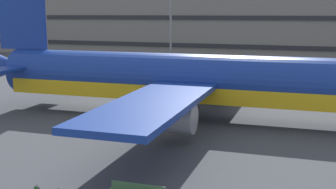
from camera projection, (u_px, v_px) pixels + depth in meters
The scene contains 3 objects.
ground_plane at pixel (150, 126), 31.34m from camera, with size 600.00×600.00×0.00m, color #424449.
terminal_structure at pixel (260, 17), 80.70m from camera, with size 139.07×19.53×14.23m.
airliner at pixel (200, 81), 32.56m from camera, with size 38.34×30.94×10.34m.
Camera 1 is at (11.29, -28.24, 7.96)m, focal length 46.98 mm.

